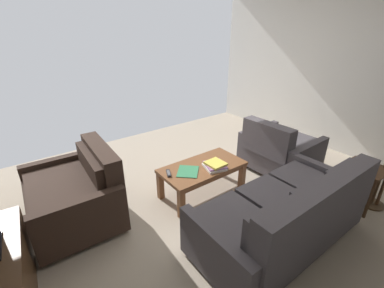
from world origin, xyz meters
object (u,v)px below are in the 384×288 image
end_table (364,175)px  book_stack (215,165)px  coffee_table (203,170)px  loveseat_near (77,192)px  tv_remote (169,173)px  sofa_main (287,215)px  armchair_side (278,149)px  coffee_mug (362,163)px  loose_magazine (188,171)px

end_table → book_stack: 1.75m
end_table → coffee_table: bearing=-43.9°
loveseat_near → coffee_table: 1.48m
loveseat_near → tv_remote: bearing=159.1°
sofa_main → book_stack: bearing=-89.2°
tv_remote → armchair_side: bearing=171.0°
book_stack → coffee_mug: bearing=136.9°
end_table → tv_remote: end_table is taller
coffee_mug → tv_remote: bearing=-37.7°
sofa_main → armchair_side: size_ratio=1.87×
sofa_main → tv_remote: bearing=-66.1°
coffee_table → loose_magazine: bearing=1.4°
end_table → coffee_mug: 0.17m
end_table → tv_remote: (1.82, -1.41, -0.00)m
loose_magazine → coffee_table: bearing=-135.5°
loveseat_near → book_stack: 1.61m
book_stack → loose_magazine: (0.33, -0.12, -0.03)m
loveseat_near → loose_magazine: size_ratio=4.07×
end_table → book_stack: end_table is taller
armchair_side → loose_magazine: (1.54, -0.18, 0.07)m
sofa_main → coffee_table: size_ratio=1.70×
armchair_side → book_stack: bearing=-2.9°
loveseat_near → end_table: bearing=147.5°
coffee_table → armchair_side: armchair_side is taller
coffee_mug → sofa_main: bearing=-5.3°
sofa_main → coffee_table: sofa_main is taller
armchair_side → coffee_mug: (-0.02, 1.09, 0.24)m
end_table → armchair_side: (0.07, -1.13, -0.08)m
sofa_main → coffee_table: 1.17m
loveseat_near → end_table: size_ratio=2.18×
book_stack → loveseat_near: bearing=-21.3°
coffee_mug → loose_magazine: 2.02m
sofa_main → loose_magazine: sofa_main is taller
end_table → armchair_side: armchair_side is taller
coffee_table → book_stack: book_stack is taller
coffee_table → tv_remote: tv_remote is taller
loveseat_near → loose_magazine: loveseat_near is taller
sofa_main → loveseat_near: 2.22m
sofa_main → end_table: size_ratio=3.46×
sofa_main → loose_magazine: 1.21m
sofa_main → loveseat_near: size_ratio=1.59×
loveseat_near → book_stack: loveseat_near is taller
coffee_table → end_table: (-1.37, 1.32, 0.08)m
loveseat_near → loose_magazine: (-1.17, 0.46, 0.06)m
coffee_table → loose_magazine: 0.25m
coffee_table → loose_magazine: size_ratio=3.80×
armchair_side → end_table: bearing=93.6°
coffee_table → end_table: 1.90m
loose_magazine → book_stack: bearing=-157.3°
sofa_main → tv_remote: sofa_main is taller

